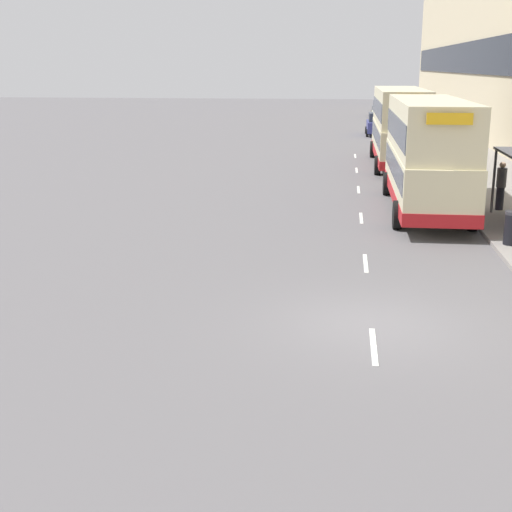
{
  "coord_description": "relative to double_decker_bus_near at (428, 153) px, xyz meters",
  "views": [
    {
      "loc": [
        -0.73,
        -15.03,
        5.53
      ],
      "look_at": [
        -4.39,
        14.74,
        -2.5
      ],
      "focal_mm": 50.0,
      "sensor_mm": 36.0,
      "label": 1
    }
  ],
  "objects": [
    {
      "name": "ground_plane",
      "position": [
        -2.47,
        -13.01,
        -2.28
      ],
      "size": [
        220.0,
        220.0,
        0.0
      ],
      "primitive_type": "plane",
      "color": "#5B595B"
    },
    {
      "name": "pavement",
      "position": [
        4.03,
        25.49,
        -2.21
      ],
      "size": [
        5.0,
        93.0,
        0.14
      ],
      "color": "gray",
      "rests_on": "ground_plane"
    },
    {
      "name": "terrace_facade",
      "position": [
        8.01,
        25.49,
        4.55
      ],
      "size": [
        3.1,
        93.0,
        13.68
      ],
      "color": "#C6B793",
      "rests_on": "ground_plane"
    },
    {
      "name": "lane_mark_0",
      "position": [
        -2.47,
        -14.33,
        -2.28
      ],
      "size": [
        0.12,
        2.0,
        0.01
      ],
      "color": "silver",
      "rests_on": "ground_plane"
    },
    {
      "name": "lane_mark_1",
      "position": [
        -2.47,
        -7.97,
        -2.28
      ],
      "size": [
        0.12,
        2.0,
        0.01
      ],
      "color": "silver",
      "rests_on": "ground_plane"
    },
    {
      "name": "lane_mark_2",
      "position": [
        -2.47,
        -1.61,
        -2.28
      ],
      "size": [
        0.12,
        2.0,
        0.01
      ],
      "color": "silver",
      "rests_on": "ground_plane"
    },
    {
      "name": "lane_mark_3",
      "position": [
        -2.47,
        4.75,
        -2.28
      ],
      "size": [
        0.12,
        2.0,
        0.01
      ],
      "color": "silver",
      "rests_on": "ground_plane"
    },
    {
      "name": "lane_mark_4",
      "position": [
        -2.47,
        11.11,
        -2.28
      ],
      "size": [
        0.12,
        2.0,
        0.01
      ],
      "color": "silver",
      "rests_on": "ground_plane"
    },
    {
      "name": "lane_mark_5",
      "position": [
        -2.47,
        17.47,
        -2.28
      ],
      "size": [
        0.12,
        2.0,
        0.01
      ],
      "color": "silver",
      "rests_on": "ground_plane"
    },
    {
      "name": "double_decker_bus_near",
      "position": [
        0.0,
        0.0,
        0.0
      ],
      "size": [
        2.85,
        10.58,
        4.3
      ],
      "color": "beige",
      "rests_on": "ground_plane"
    },
    {
      "name": "double_decker_bus_ahead",
      "position": [
        -0.15,
        13.14,
        0.0
      ],
      "size": [
        2.85,
        11.39,
        4.3
      ],
      "color": "beige",
      "rests_on": "ground_plane"
    },
    {
      "name": "car_0",
      "position": [
        0.4,
        44.77,
        -1.4
      ],
      "size": [
        2.08,
        3.91,
        1.8
      ],
      "color": "#B7B799",
      "rests_on": "ground_plane"
    },
    {
      "name": "car_1",
      "position": [
        -0.44,
        31.63,
        -1.38
      ],
      "size": [
        2.08,
        4.39,
        1.84
      ],
      "color": "navy",
      "rests_on": "ground_plane"
    },
    {
      "name": "car_2",
      "position": [
        0.72,
        54.65,
        -1.41
      ],
      "size": [
        1.96,
        4.35,
        1.77
      ],
      "color": "#4C5156",
      "rests_on": "ground_plane"
    },
    {
      "name": "pedestrian_2",
      "position": [
        2.83,
        -0.01,
        -1.2
      ],
      "size": [
        0.37,
        0.37,
        1.85
      ],
      "color": "#23232D",
      "rests_on": "ground_plane"
    }
  ]
}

